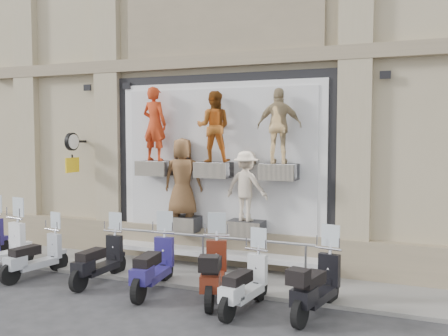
{
  "coord_description": "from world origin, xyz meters",
  "views": [
    {
      "loc": [
        4.57,
        -7.87,
        3.16
      ],
      "look_at": [
        0.54,
        1.9,
        2.43
      ],
      "focal_mm": 40.0,
      "sensor_mm": 36.0,
      "label": 1
    }
  ],
  "objects": [
    {
      "name": "building",
      "position": [
        0.0,
        7.0,
        6.0
      ],
      "size": [
        14.0,
        8.6,
        12.0
      ],
      "primitive_type": null,
      "color": "tan",
      "rests_on": "ground"
    },
    {
      "name": "sidewalk",
      "position": [
        0.0,
        2.1,
        0.04
      ],
      "size": [
        16.0,
        2.2,
        0.08
      ],
      "primitive_type": "cube",
      "color": "gray",
      "rests_on": "ground"
    },
    {
      "name": "clock_sign_bracket",
      "position": [
        -3.9,
        2.47,
        2.8
      ],
      "size": [
        0.1,
        0.8,
        1.02
      ],
      "color": "black",
      "rests_on": "ground"
    },
    {
      "name": "scooter_h",
      "position": [
        2.83,
        0.56,
        0.75
      ],
      "size": [
        0.89,
        1.92,
        1.51
      ],
      "primitive_type": null,
      "rotation": [
        0.0,
        0.0,
        -0.2
      ],
      "color": "black",
      "rests_on": "ground"
    },
    {
      "name": "scooter_d",
      "position": [
        -1.8,
        0.68,
        0.72
      ],
      "size": [
        0.57,
        1.78,
        1.43
      ],
      "primitive_type": null,
      "rotation": [
        0.0,
        0.0,
        -0.03
      ],
      "color": "black",
      "rests_on": "ground"
    },
    {
      "name": "shop_vitrine",
      "position": [
        0.02,
        2.75,
        2.39
      ],
      "size": [
        5.6,
        0.83,
        4.3
      ],
      "color": "black",
      "rests_on": "ground"
    },
    {
      "name": "scooter_f",
      "position": [
        0.84,
        0.65,
        0.79
      ],
      "size": [
        1.12,
        2.01,
        1.57
      ],
      "primitive_type": null,
      "rotation": [
        0.0,
        0.0,
        0.31
      ],
      "color": "#5E1F10",
      "rests_on": "ground"
    },
    {
      "name": "ground",
      "position": [
        0.0,
        0.0,
        0.0
      ],
      "size": [
        90.0,
        90.0,
        0.0
      ],
      "primitive_type": "plane",
      "color": "#2C2C2E",
      "rests_on": "ground"
    },
    {
      "name": "guard_rail",
      "position": [
        0.0,
        2.0,
        0.47
      ],
      "size": [
        5.06,
        0.1,
        0.93
      ],
      "primitive_type": null,
      "color": "#9EA0A5",
      "rests_on": "ground"
    },
    {
      "name": "scooter_c",
      "position": [
        -3.34,
        0.48,
        0.69
      ],
      "size": [
        0.8,
        1.76,
        1.38
      ],
      "primitive_type": null,
      "rotation": [
        0.0,
        0.0,
        -0.18
      ],
      "color": "#9EA3AB",
      "rests_on": "ground"
    },
    {
      "name": "scooter_g",
      "position": [
        1.59,
        0.31,
        0.7
      ],
      "size": [
        0.72,
        1.78,
        1.41
      ],
      "primitive_type": null,
      "rotation": [
        0.0,
        0.0,
        -0.13
      ],
      "color": "silver",
      "rests_on": "ground"
    },
    {
      "name": "scooter_e",
      "position": [
        -0.44,
        0.59,
        0.77
      ],
      "size": [
        0.79,
        1.95,
        1.54
      ],
      "primitive_type": null,
      "rotation": [
        0.0,
        0.0,
        0.13
      ],
      "color": "navy",
      "rests_on": "ground"
    }
  ]
}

